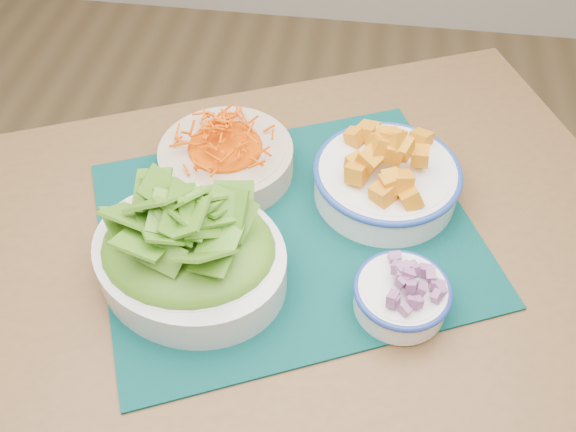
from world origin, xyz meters
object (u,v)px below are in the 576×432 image
(placemat, at_px, (288,231))
(onion_bowl, at_px, (402,293))
(squash_bowl, at_px, (388,170))
(lettuce_bowl, at_px, (188,247))
(table, at_px, (268,301))
(carrot_bowl, at_px, (226,154))

(placemat, distance_m, onion_bowl, 0.19)
(squash_bowl, relative_size, lettuce_bowl, 0.85)
(placemat, distance_m, lettuce_bowl, 0.16)
(table, bearing_deg, lettuce_bowl, -175.34)
(lettuce_bowl, height_order, onion_bowl, lettuce_bowl)
(placemat, distance_m, squash_bowl, 0.17)
(carrot_bowl, relative_size, onion_bowl, 1.79)
(carrot_bowl, distance_m, lettuce_bowl, 0.20)
(squash_bowl, xyz_separation_m, lettuce_bowl, (-0.25, -0.19, 0.01))
(carrot_bowl, bearing_deg, table, -60.55)
(table, height_order, placemat, placemat)
(placemat, bearing_deg, lettuce_bowl, -164.39)
(carrot_bowl, distance_m, squash_bowl, 0.24)
(carrot_bowl, bearing_deg, onion_bowl, -38.29)
(lettuce_bowl, xyz_separation_m, onion_bowl, (0.27, -0.01, -0.03))
(lettuce_bowl, bearing_deg, table, 51.23)
(squash_bowl, height_order, lettuce_bowl, lettuce_bowl)
(lettuce_bowl, bearing_deg, onion_bowl, 19.85)
(table, bearing_deg, onion_bowl, -42.76)
(carrot_bowl, relative_size, lettuce_bowl, 0.68)
(squash_bowl, height_order, onion_bowl, squash_bowl)
(carrot_bowl, bearing_deg, placemat, -43.97)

